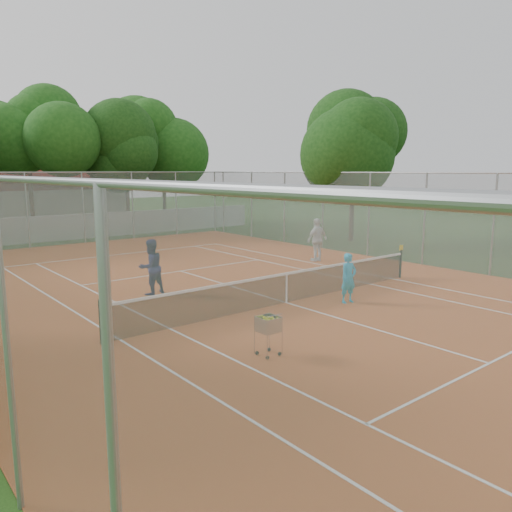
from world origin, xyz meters
TOP-DOWN VIEW (x-y plane):
  - ground at (0.00, 0.00)m, footprint 120.00×120.00m
  - court_pad at (0.00, 0.00)m, footprint 18.00×34.00m
  - court_lines at (0.00, 0.00)m, footprint 10.98×23.78m
  - tennis_net at (0.00, 0.00)m, footprint 11.88×0.10m
  - perimeter_fence at (0.00, 0.00)m, footprint 18.00×34.00m
  - boundary_wall at (0.00, 19.00)m, footprint 26.00×0.30m
  - tropical_trees at (0.00, 22.00)m, footprint 29.00×19.00m
  - player_near at (1.52, -1.18)m, footprint 0.61×0.44m
  - player_far_left at (-2.74, 3.64)m, footprint 1.00×0.84m
  - player_far_right at (6.04, 4.53)m, footprint 1.15×0.50m
  - ball_hopper at (-3.37, -3.07)m, footprint 0.58×0.58m

SIDE VIEW (x-z plane):
  - ground at x=0.00m, z-range 0.00..0.00m
  - court_pad at x=0.00m, z-range 0.00..0.02m
  - court_lines at x=0.00m, z-range 0.02..0.03m
  - tennis_net at x=0.00m, z-range 0.02..1.00m
  - ball_hopper at x=-3.37m, z-range 0.02..1.00m
  - boundary_wall at x=0.00m, z-range 0.00..1.50m
  - player_near at x=1.52m, z-range 0.02..1.58m
  - player_far_left at x=-2.74m, z-range 0.02..1.87m
  - player_far_right at x=6.04m, z-range 0.02..1.97m
  - perimeter_fence at x=0.00m, z-range 0.00..4.00m
  - tropical_trees at x=0.00m, z-range 0.00..10.00m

